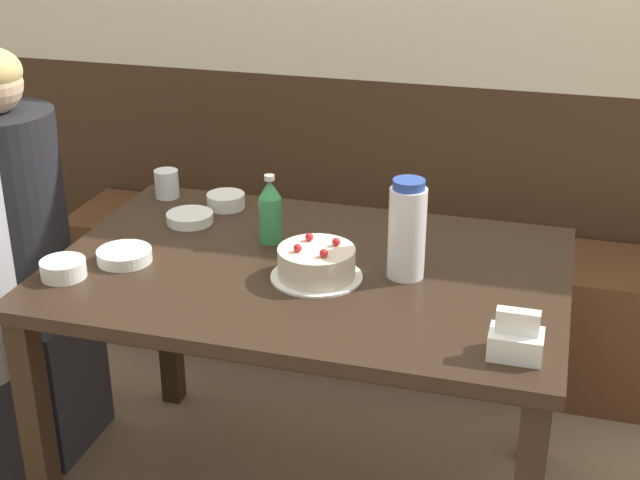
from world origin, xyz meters
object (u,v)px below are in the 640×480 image
bowl_side_dish (190,218)px  person_pale_blue_shirt (19,274)px  water_pitcher (407,230)px  bowl_soup_white (63,269)px  soju_bottle (270,211)px  napkin_holder (516,340)px  birthday_cake (316,263)px  bowl_sauce_shallow (124,256)px  bench_seat (376,298)px  glass_water_tall (167,184)px  bowl_rice_small (226,201)px

bowl_side_dish → person_pale_blue_shirt: size_ratio=0.11×
water_pitcher → bowl_soup_white: bearing=-163.6°
soju_bottle → bowl_soup_white: (-0.41, -0.34, -0.07)m
napkin_holder → bowl_soup_white: napkin_holder is taller
birthday_cake → soju_bottle: bearing=135.0°
bowl_sauce_shallow → bench_seat: bearing=64.1°
glass_water_tall → bowl_soup_white: bearing=-91.2°
napkin_holder → bowl_side_dish: napkin_holder is taller
person_pale_blue_shirt → bowl_rice_small: bearing=23.7°
napkin_holder → bowl_soup_white: 1.08m
birthday_cake → glass_water_tall: 0.70m
water_pitcher → person_pale_blue_shirt: 1.18m
bowl_rice_small → bowl_side_dish: (-0.05, -0.13, -0.01)m
soju_bottle → bowl_soup_white: soju_bottle is taller
bowl_rice_small → bowl_side_dish: bearing=-112.0°
bench_seat → birthday_cake: birthday_cake is taller
soju_bottle → bowl_rice_small: 0.29m
glass_water_tall → person_pale_blue_shirt: bearing=-142.3°
soju_bottle → bench_seat: bearing=79.0°
water_pitcher → glass_water_tall: (-0.78, 0.33, -0.08)m
water_pitcher → soju_bottle: size_ratio=1.33×
person_pale_blue_shirt → napkin_holder: bearing=-14.4°
soju_bottle → bowl_side_dish: 0.27m
soju_bottle → bowl_sauce_shallow: soju_bottle is taller
bench_seat → water_pitcher: bearing=-73.6°
bench_seat → bowl_soup_white: (-0.55, -1.05, 0.53)m
water_pitcher → birthday_cake: bearing=-161.0°
bowl_soup_white → bowl_rice_small: 0.57m
soju_bottle → glass_water_tall: soju_bottle is taller
soju_bottle → person_pale_blue_shirt: size_ratio=0.15×
water_pitcher → bowl_rice_small: (-0.58, 0.30, -0.10)m
birthday_cake → bowl_side_dish: birthday_cake is taller
bowl_rice_small → person_pale_blue_shirt: bearing=-156.3°
birthday_cake → water_pitcher: (0.20, 0.07, 0.08)m
napkin_holder → water_pitcher: bearing=132.9°
soju_bottle → person_pale_blue_shirt: bearing=-176.3°
soju_bottle → bowl_rice_small: size_ratio=1.69×
bench_seat → bowl_sauce_shallow: 1.16m
water_pitcher → bowl_side_dish: (-0.64, 0.17, -0.11)m
bowl_side_dish → bowl_sauce_shallow: (-0.06, -0.28, 0.00)m
napkin_holder → bowl_side_dish: 1.04m
soju_bottle → bowl_side_dish: soju_bottle is taller
napkin_holder → bowl_rice_small: (-0.87, 0.61, -0.02)m
bench_seat → napkin_holder: size_ratio=20.63×
person_pale_blue_shirt → birthday_cake: bearing=-7.8°
birthday_cake → napkin_holder: 0.55m
napkin_holder → bowl_rice_small: size_ratio=1.00×
bowl_side_dish → bowl_rice_small: bearing=68.0°
bowl_side_dish → napkin_holder: bearing=-27.1°
bench_seat → bowl_rice_small: bowl_rice_small is taller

